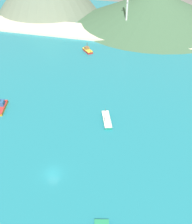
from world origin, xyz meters
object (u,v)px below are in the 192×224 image
fishing_boat_0 (107,120)px  radio_tower (127,8)px  fishing_boat_3 (87,50)px  fishing_boat_7 (1,107)px

fishing_boat_0 → radio_tower: (-8.58, 78.17, 13.43)m
fishing_boat_3 → radio_tower: size_ratio=0.24×
radio_tower → fishing_boat_0: bearing=-83.7°
fishing_boat_0 → fishing_boat_7: bearing=-175.8°
fishing_boat_0 → radio_tower: 79.78m
radio_tower → fishing_boat_3: bearing=-115.3°
fishing_boat_7 → fishing_boat_0: bearing=4.2°
fishing_boat_0 → fishing_boat_7: (-35.83, -2.65, 0.09)m
fishing_boat_0 → fishing_boat_3: 54.81m
fishing_boat_7 → radio_tower: 86.33m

